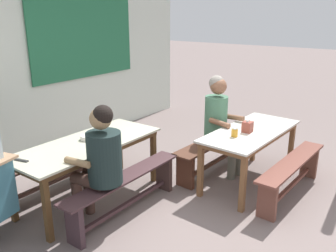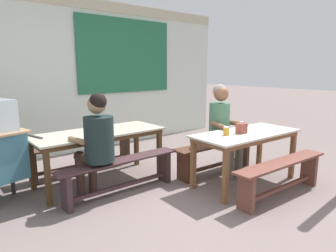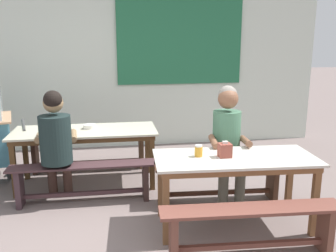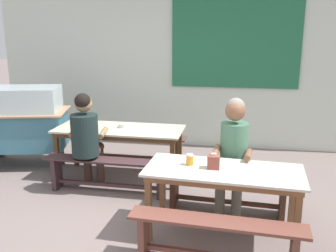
{
  "view_description": "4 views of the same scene",
  "coord_description": "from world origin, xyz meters",
  "px_view_note": "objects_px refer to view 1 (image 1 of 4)",
  "views": [
    {
      "loc": [
        -3.24,
        -1.83,
        2.17
      ],
      "look_at": [
        0.16,
        0.61,
        0.82
      ],
      "focal_mm": 38.07,
      "sensor_mm": 36.0,
      "label": 1
    },
    {
      "loc": [
        -2.55,
        -2.55,
        1.6
      ],
      "look_at": [
        -0.11,
        0.32,
        0.87
      ],
      "focal_mm": 32.07,
      "sensor_mm": 36.0,
      "label": 2
    },
    {
      "loc": [
        -0.34,
        -3.46,
        1.85
      ],
      "look_at": [
        0.32,
        0.57,
        0.88
      ],
      "focal_mm": 39.16,
      "sensor_mm": 36.0,
      "label": 3
    },
    {
      "loc": [
        0.95,
        -3.82,
        2.12
      ],
      "look_at": [
        0.09,
        0.93,
        0.86
      ],
      "focal_mm": 40.64,
      "sensor_mm": 36.0,
      "label": 4
    }
  ],
  "objects_px": {
    "bench_near_back": "(212,151)",
    "person_right_near_table": "(220,118)",
    "dining_table_far": "(88,148)",
    "person_left_back_turned": "(100,158)",
    "bench_far_front": "(125,190)",
    "bench_near_front": "(291,172)",
    "dining_table_near": "(251,136)",
    "bench_far_back": "(60,165)",
    "tissue_box": "(248,127)",
    "soup_bowl": "(88,137)",
    "condiment_jar": "(235,132)"
  },
  "relations": [
    {
      "from": "person_left_back_turned",
      "to": "dining_table_far",
      "type": "bearing_deg",
      "value": 60.06
    },
    {
      "from": "dining_table_near",
      "to": "tissue_box",
      "type": "distance_m",
      "value": 0.18
    },
    {
      "from": "bench_far_front",
      "to": "person_right_near_table",
      "type": "xyz_separation_m",
      "value": [
        1.61,
        -0.3,
        0.48
      ]
    },
    {
      "from": "bench_near_back",
      "to": "bench_near_front",
      "type": "bearing_deg",
      "value": -93.35
    },
    {
      "from": "person_right_near_table",
      "to": "condiment_jar",
      "type": "distance_m",
      "value": 0.61
    },
    {
      "from": "tissue_box",
      "to": "soup_bowl",
      "type": "relative_size",
      "value": 0.96
    },
    {
      "from": "bench_far_back",
      "to": "bench_near_back",
      "type": "relative_size",
      "value": 1.15
    },
    {
      "from": "bench_near_back",
      "to": "tissue_box",
      "type": "relative_size",
      "value": 9.59
    },
    {
      "from": "bench_far_back",
      "to": "person_right_near_table",
      "type": "xyz_separation_m",
      "value": [
        1.6,
        -1.43,
        0.48
      ]
    },
    {
      "from": "bench_near_back",
      "to": "person_right_near_table",
      "type": "relative_size",
      "value": 1.12
    },
    {
      "from": "bench_far_back",
      "to": "soup_bowl",
      "type": "distance_m",
      "value": 0.68
    },
    {
      "from": "tissue_box",
      "to": "dining_table_near",
      "type": "bearing_deg",
      "value": -5.56
    },
    {
      "from": "bench_near_front",
      "to": "person_right_near_table",
      "type": "xyz_separation_m",
      "value": [
        0.12,
        1.06,
        0.47
      ]
    },
    {
      "from": "bench_near_front",
      "to": "soup_bowl",
      "type": "bearing_deg",
      "value": 125.68
    },
    {
      "from": "bench_far_front",
      "to": "bench_near_back",
      "type": "height_order",
      "value": "same"
    },
    {
      "from": "tissue_box",
      "to": "condiment_jar",
      "type": "bearing_deg",
      "value": 167.24
    },
    {
      "from": "bench_far_front",
      "to": "bench_far_back",
      "type": "bearing_deg",
      "value": 89.46
    },
    {
      "from": "bench_far_front",
      "to": "person_left_back_turned",
      "type": "bearing_deg",
      "value": 167.95
    },
    {
      "from": "bench_far_front",
      "to": "tissue_box",
      "type": "xyz_separation_m",
      "value": [
        1.42,
        -0.78,
        0.5
      ]
    },
    {
      "from": "bench_far_back",
      "to": "soup_bowl",
      "type": "relative_size",
      "value": 10.51
    },
    {
      "from": "person_left_back_turned",
      "to": "soup_bowl",
      "type": "distance_m",
      "value": 0.67
    },
    {
      "from": "soup_bowl",
      "to": "condiment_jar",
      "type": "bearing_deg",
      "value": -50.79
    },
    {
      "from": "bench_near_back",
      "to": "soup_bowl",
      "type": "distance_m",
      "value": 1.78
    },
    {
      "from": "bench_near_back",
      "to": "bench_near_front",
      "type": "xyz_separation_m",
      "value": [
        -0.07,
        -1.13,
        0.01
      ]
    },
    {
      "from": "bench_near_front",
      "to": "person_left_back_turned",
      "type": "distance_m",
      "value": 2.31
    },
    {
      "from": "bench_near_front",
      "to": "person_left_back_turned",
      "type": "height_order",
      "value": "person_left_back_turned"
    },
    {
      "from": "dining_table_near",
      "to": "bench_near_back",
      "type": "distance_m",
      "value": 0.66
    },
    {
      "from": "soup_bowl",
      "to": "bench_near_back",
      "type": "bearing_deg",
      "value": -29.91
    },
    {
      "from": "dining_table_near",
      "to": "soup_bowl",
      "type": "bearing_deg",
      "value": 135.73
    },
    {
      "from": "dining_table_far",
      "to": "bench_far_back",
      "type": "xyz_separation_m",
      "value": [
        0.01,
        0.56,
        -0.36
      ]
    },
    {
      "from": "bench_near_front",
      "to": "bench_near_back",
      "type": "bearing_deg",
      "value": 86.65
    },
    {
      "from": "dining_table_far",
      "to": "person_left_back_turned",
      "type": "relative_size",
      "value": 1.37
    },
    {
      "from": "bench_near_front",
      "to": "tissue_box",
      "type": "distance_m",
      "value": 0.76
    },
    {
      "from": "person_right_near_table",
      "to": "tissue_box",
      "type": "relative_size",
      "value": 8.55
    },
    {
      "from": "bench_far_back",
      "to": "tissue_box",
      "type": "height_order",
      "value": "tissue_box"
    },
    {
      "from": "dining_table_near",
      "to": "bench_far_back",
      "type": "distance_m",
      "value": 2.47
    },
    {
      "from": "dining_table_near",
      "to": "bench_far_front",
      "type": "distance_m",
      "value": 1.75
    },
    {
      "from": "soup_bowl",
      "to": "bench_far_back",
      "type": "bearing_deg",
      "value": 96.0
    },
    {
      "from": "person_right_near_table",
      "to": "bench_far_back",
      "type": "bearing_deg",
      "value": 138.21
    },
    {
      "from": "bench_far_back",
      "to": "tissue_box",
      "type": "bearing_deg",
      "value": -53.64
    },
    {
      "from": "bench_far_back",
      "to": "condiment_jar",
      "type": "height_order",
      "value": "condiment_jar"
    },
    {
      "from": "bench_far_front",
      "to": "tissue_box",
      "type": "bearing_deg",
      "value": -28.87
    },
    {
      "from": "bench_near_back",
      "to": "bench_near_front",
      "type": "distance_m",
      "value": 1.13
    },
    {
      "from": "bench_near_back",
      "to": "bench_far_front",
      "type": "bearing_deg",
      "value": 171.66
    },
    {
      "from": "bench_far_back",
      "to": "bench_near_front",
      "type": "xyz_separation_m",
      "value": [
        1.48,
        -2.49,
        0.01
      ]
    },
    {
      "from": "dining_table_near",
      "to": "bench_near_back",
      "type": "bearing_deg",
      "value": 86.65
    },
    {
      "from": "bench_near_front",
      "to": "soup_bowl",
      "type": "xyz_separation_m",
      "value": [
        -1.43,
        1.99,
        0.45
      ]
    },
    {
      "from": "person_right_near_table",
      "to": "person_left_back_turned",
      "type": "height_order",
      "value": "person_right_near_table"
    },
    {
      "from": "bench_near_front",
      "to": "person_left_back_turned",
      "type": "xyz_separation_m",
      "value": [
        -1.77,
        1.42,
        0.45
      ]
    },
    {
      "from": "bench_far_back",
      "to": "bench_far_front",
      "type": "distance_m",
      "value": 1.13
    }
  ]
}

